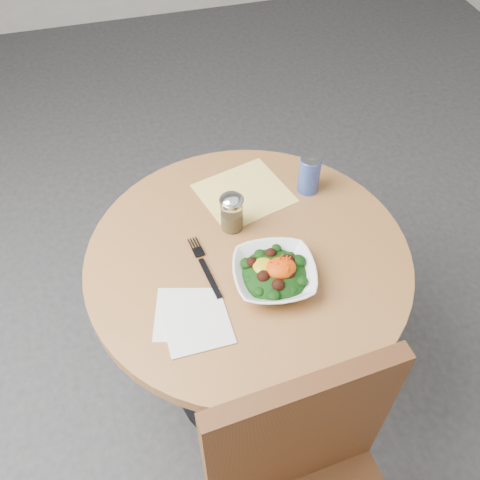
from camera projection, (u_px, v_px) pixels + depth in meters
The scene contains 8 objects.
ground at pixel (246, 380), 2.04m from camera, with size 6.00×6.00×0.00m, color #2F2F31.
table at pixel (247, 296), 1.62m from camera, with size 0.90×0.90×0.75m.
cloth_napkin at pixel (244, 193), 1.63m from camera, with size 0.25×0.23×0.00m, color yellow.
paper_napkins at pixel (192, 319), 1.33m from camera, with size 0.20×0.21×0.00m.
salad_bowl at pixel (274, 274), 1.39m from camera, with size 0.25×0.25×0.08m.
fork at pixel (204, 265), 1.44m from camera, with size 0.05×0.22×0.00m.
spice_shaker at pixel (232, 212), 1.49m from camera, with size 0.07×0.07×0.12m.
beverage_can at pixel (309, 174), 1.60m from camera, with size 0.06×0.06×0.12m.
Camera 1 is at (-0.27, -0.90, 1.89)m, focal length 40.00 mm.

